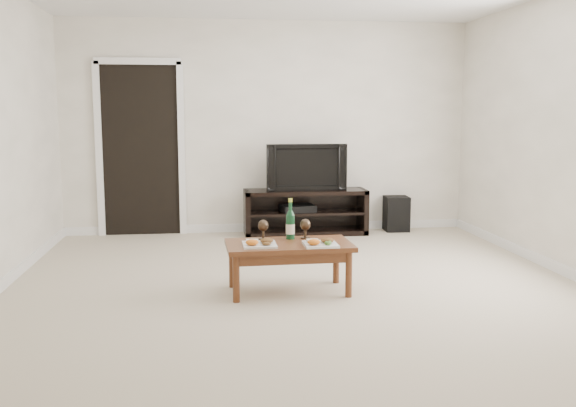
# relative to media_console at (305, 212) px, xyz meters

# --- Properties ---
(floor) EXTENTS (5.50, 5.50, 0.00)m
(floor) POSITION_rel_media_console_xyz_m (-0.43, -2.50, -0.28)
(floor) COLOR beige
(floor) RESTS_ON ground
(back_wall) EXTENTS (5.00, 0.04, 2.60)m
(back_wall) POSITION_rel_media_console_xyz_m (-0.43, 0.27, 1.02)
(back_wall) COLOR white
(back_wall) RESTS_ON ground
(doorway) EXTENTS (0.90, 0.02, 2.05)m
(doorway) POSITION_rel_media_console_xyz_m (-1.98, 0.24, 0.75)
(doorway) COLOR black
(doorway) RESTS_ON ground
(media_console) EXTENTS (1.50, 0.45, 0.55)m
(media_console) POSITION_rel_media_console_xyz_m (0.00, 0.00, 0.00)
(media_console) COLOR black
(media_console) RESTS_ON ground
(television) EXTENTS (0.98, 0.15, 0.56)m
(television) POSITION_rel_media_console_xyz_m (0.00, 0.00, 0.56)
(television) COLOR black
(television) RESTS_ON media_console
(av_receiver) EXTENTS (0.44, 0.36, 0.08)m
(av_receiver) POSITION_rel_media_console_xyz_m (-0.10, -0.01, 0.05)
(av_receiver) COLOR black
(av_receiver) RESTS_ON media_console
(subwoofer) EXTENTS (0.30, 0.30, 0.44)m
(subwoofer) POSITION_rel_media_console_xyz_m (1.18, 0.07, -0.06)
(subwoofer) COLOR black
(subwoofer) RESTS_ON ground
(coffee_table) EXTENTS (1.05, 0.60, 0.42)m
(coffee_table) POSITION_rel_media_console_xyz_m (-0.52, -2.51, -0.07)
(coffee_table) COLOR brown
(coffee_table) RESTS_ON ground
(plate_left) EXTENTS (0.27, 0.27, 0.07)m
(plate_left) POSITION_rel_media_console_xyz_m (-0.78, -2.60, 0.18)
(plate_left) COLOR white
(plate_left) RESTS_ON coffee_table
(plate_right) EXTENTS (0.27, 0.27, 0.07)m
(plate_right) POSITION_rel_media_console_xyz_m (-0.28, -2.65, 0.18)
(plate_right) COLOR white
(plate_right) RESTS_ON coffee_table
(wine_bottle) EXTENTS (0.07, 0.07, 0.35)m
(wine_bottle) POSITION_rel_media_console_xyz_m (-0.49, -2.35, 0.32)
(wine_bottle) COLOR #103D1F
(wine_bottle) RESTS_ON coffee_table
(goblet_left) EXTENTS (0.09, 0.09, 0.17)m
(goblet_left) POSITION_rel_media_console_xyz_m (-0.72, -2.34, 0.23)
(goblet_left) COLOR #33271C
(goblet_left) RESTS_ON coffee_table
(goblet_right) EXTENTS (0.09, 0.09, 0.17)m
(goblet_right) POSITION_rel_media_console_xyz_m (-0.36, -2.34, 0.23)
(goblet_right) COLOR #33271C
(goblet_right) RESTS_ON coffee_table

